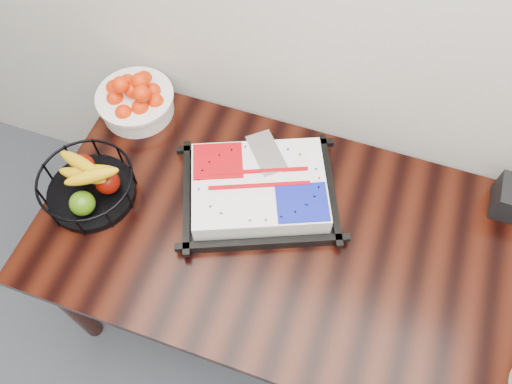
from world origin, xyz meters
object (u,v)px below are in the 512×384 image
(fruit_basket, at_px, (87,184))
(table, at_px, (307,253))
(tangerine_bowl, at_px, (135,97))
(cake_tray, at_px, (259,189))

(fruit_basket, bearing_deg, table, 5.25)
(table, relative_size, fruit_basket, 5.64)
(tangerine_bowl, xyz_separation_m, fruit_basket, (0.01, -0.39, -0.01))
(table, height_order, tangerine_bowl, tangerine_bowl)
(cake_tray, relative_size, tangerine_bowl, 2.16)
(cake_tray, bearing_deg, fruit_basket, -161.59)
(fruit_basket, bearing_deg, cake_tray, 18.41)
(cake_tray, distance_m, tangerine_bowl, 0.60)
(cake_tray, xyz_separation_m, tangerine_bowl, (-0.56, 0.21, 0.03))
(table, bearing_deg, cake_tray, 152.17)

